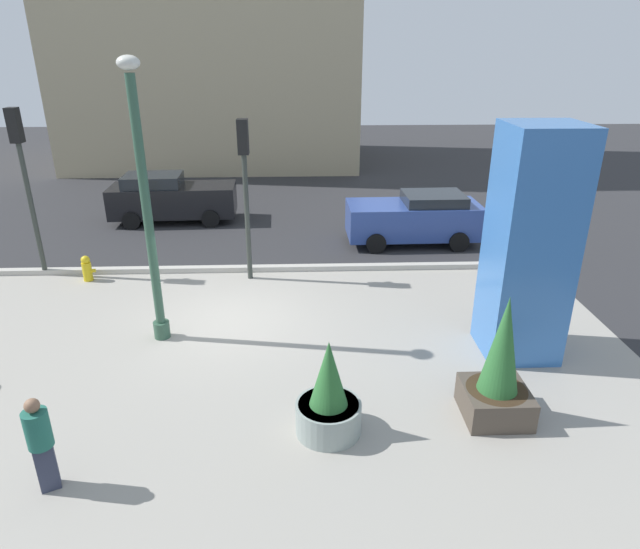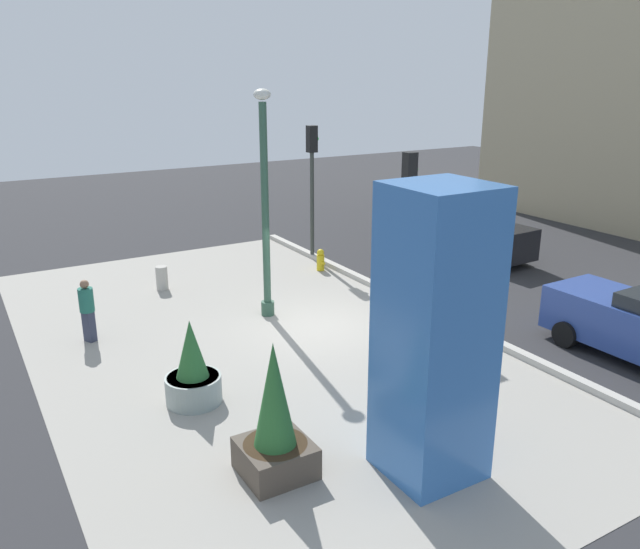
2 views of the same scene
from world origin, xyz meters
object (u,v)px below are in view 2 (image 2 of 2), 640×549
Objects in this scene: lamp_post at (265,211)px; pedestrian_by_curb at (87,308)px; traffic_light_corner at (312,171)px; potted_plant_near_right at (193,373)px; potted_plant_by_pillar at (275,424)px; concrete_bollard at (162,278)px; traffic_light_far_side at (408,207)px; fire_hydrant at (321,260)px; car_intersection at (471,232)px; art_pillar_blue at (435,336)px.

pedestrian_by_curb is at bearing -97.97° from lamp_post.
lamp_post is 5.76m from traffic_light_corner.
potted_plant_near_right is 0.75× the size of potted_plant_by_pillar.
concrete_bollard is 0.17× the size of traffic_light_far_side.
concrete_bollard is (-0.77, -5.22, 0.01)m from fire_hydrant.
concrete_bollard is 4.08m from pedestrian_by_curb.
lamp_post is 5.09m from pedestrian_by_curb.
lamp_post reaches higher than concrete_bollard.
potted_plant_by_pillar is 0.51× the size of car_intersection.
concrete_bollard is (-10.25, 1.27, -0.56)m from potted_plant_by_pillar.
potted_plant_near_right reaches higher than fire_hydrant.
car_intersection is (1.23, 5.62, 0.53)m from fire_hydrant.
car_intersection is (-3.35, 5.61, -2.11)m from traffic_light_far_side.
lamp_post reaches higher than potted_plant_near_right.
art_pillar_blue is at bearing -6.22° from lamp_post.
potted_plant_by_pillar reaches higher than potted_plant_near_right.
traffic_light_corner reaches higher than fire_hydrant.
lamp_post reaches higher than traffic_light_far_side.
car_intersection is at bearing 133.82° from art_pillar_blue.
pedestrian_by_curb is (-4.28, -1.16, 0.24)m from potted_plant_near_right.
lamp_post is 3.75× the size of pedestrian_by_curb.
fire_hydrant is (-2.84, 3.38, -2.57)m from lamp_post.
potted_plant_near_right is at bearing 15.15° from pedestrian_by_curb.
pedestrian_by_curb is (-7.29, -1.49, -0.04)m from potted_plant_by_pillar.
lamp_post reaches higher than fire_hydrant.
car_intersection reaches higher than concrete_bollard.
traffic_light_corner is at bearing 137.64° from lamp_post.
fire_hydrant is at bearing 81.60° from concrete_bollard.
art_pillar_blue reaches higher than car_intersection.
art_pillar_blue reaches higher than fire_hydrant.
lamp_post reaches higher than pedestrian_by_curb.
pedestrian_by_curb is at bearing -74.67° from fire_hydrant.
lamp_post is at bearing -79.87° from car_intersection.
traffic_light_corner reaches higher than car_intersection.
car_intersection is 13.64m from pedestrian_by_curb.
traffic_light_far_side is (5.35, 5.23, 2.63)m from concrete_bollard.
traffic_light_corner reaches higher than concrete_bollard.
art_pillar_blue reaches higher than potted_plant_near_right.
lamp_post is 3.38× the size of potted_plant_near_right.
traffic_light_corner is at bearing 96.41° from concrete_bollard.
art_pillar_blue is 2.72× the size of potted_plant_near_right.
lamp_post is at bearing -49.98° from fire_hydrant.
potted_plant_near_right is (3.63, -3.45, -2.29)m from lamp_post.
potted_plant_near_right is 7.47m from traffic_light_far_side.
traffic_light_corner is 2.92× the size of pedestrian_by_curb.
potted_plant_by_pillar is at bearing -34.42° from fire_hydrant.
traffic_light_far_side reaches higher than concrete_bollard.
potted_plant_near_right is at bearing -43.57° from lamp_post.
fire_hydrant is 3.17m from traffic_light_corner.
traffic_light_corner is at bearing 175.28° from traffic_light_far_side.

